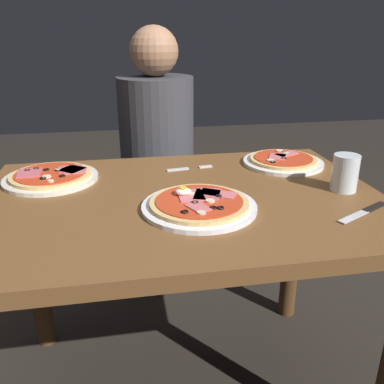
{
  "coord_description": "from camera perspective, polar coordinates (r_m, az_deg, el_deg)",
  "views": [
    {
      "loc": [
        -0.17,
        -1.06,
        1.17
      ],
      "look_at": [
        0.02,
        -0.05,
        0.76
      ],
      "focal_mm": 38.64,
      "sensor_mm": 36.0,
      "label": 1
    }
  ],
  "objects": [
    {
      "name": "dining_table",
      "position": [
        1.22,
        -1.14,
        -5.78
      ],
      "size": [
        1.13,
        0.79,
        0.73
      ],
      "color": "brown",
      "rests_on": "ground"
    },
    {
      "name": "pizza_foreground",
      "position": [
        1.08,
        0.99,
        -1.74
      ],
      "size": [
        0.3,
        0.3,
        0.05
      ],
      "color": "white",
      "rests_on": "dining_table"
    },
    {
      "name": "pizza_across_left",
      "position": [
        1.36,
        -18.88,
        2.02
      ],
      "size": [
        0.29,
        0.29,
        0.03
      ],
      "color": "silver",
      "rests_on": "dining_table"
    },
    {
      "name": "pizza_across_right",
      "position": [
        1.47,
        12.46,
        4.21
      ],
      "size": [
        0.28,
        0.28,
        0.03
      ],
      "color": "white",
      "rests_on": "dining_table"
    },
    {
      "name": "water_glass_near",
      "position": [
        1.27,
        20.34,
        2.21
      ],
      "size": [
        0.07,
        0.07,
        0.11
      ],
      "color": "silver",
      "rests_on": "dining_table"
    },
    {
      "name": "fork",
      "position": [
        1.39,
        -0.84,
        3.25
      ],
      "size": [
        0.16,
        0.04,
        0.0
      ],
      "color": "silver",
      "rests_on": "dining_table"
    },
    {
      "name": "knife",
      "position": [
        1.16,
        22.91,
        -2.41
      ],
      "size": [
        0.18,
        0.11,
        0.01
      ],
      "color": "silver",
      "rests_on": "dining_table"
    },
    {
      "name": "diner_person",
      "position": [
        1.87,
        -4.74,
        2.69
      ],
      "size": [
        0.32,
        0.32,
        1.18
      ],
      "rotation": [
        0.0,
        0.0,
        3.14
      ],
      "color": "black",
      "rests_on": "ground"
    }
  ]
}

